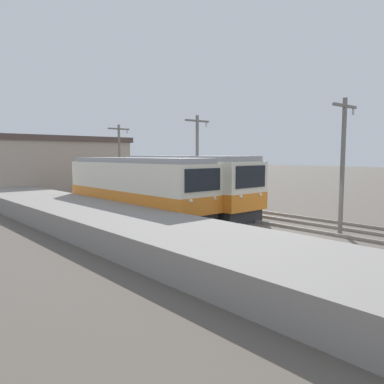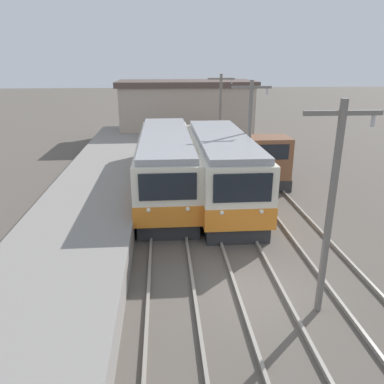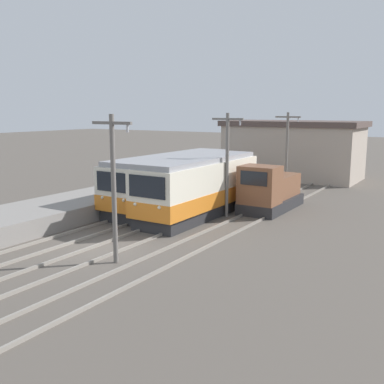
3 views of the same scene
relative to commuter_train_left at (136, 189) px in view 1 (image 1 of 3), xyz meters
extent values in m
plane|color=#564F47|center=(2.60, -9.33, -1.60)|extent=(200.00, 200.00, 0.00)
cube|color=gray|center=(-3.65, -9.33, -1.11)|extent=(4.50, 54.00, 0.99)
cube|color=gray|center=(-0.72, -9.33, -1.53)|extent=(0.10, 60.00, 0.14)
cube|color=gray|center=(0.72, -9.33, -1.53)|extent=(0.10, 60.00, 0.14)
cube|color=gray|center=(2.08, -9.33, -1.53)|extent=(0.10, 60.00, 0.14)
cube|color=gray|center=(3.52, -9.33, -1.53)|extent=(0.10, 60.00, 0.14)
cube|color=gray|center=(5.08, -9.33, -1.53)|extent=(0.10, 60.00, 0.14)
cube|color=gray|center=(6.52, -9.33, -1.53)|extent=(0.10, 60.00, 0.14)
cube|color=#28282B|center=(0.00, 0.01, -1.25)|extent=(2.58, 11.00, 0.70)
cube|color=silver|center=(0.00, 0.01, 0.32)|extent=(2.80, 11.46, 2.45)
cube|color=orange|center=(0.00, 0.01, -0.46)|extent=(2.84, 11.50, 0.88)
cube|color=black|center=(0.00, -5.75, 0.81)|extent=(2.24, 0.06, 1.08)
sphere|color=silver|center=(-0.77, -5.76, -0.12)|extent=(0.18, 0.18, 0.18)
sphere|color=silver|center=(0.77, -5.76, -0.12)|extent=(0.18, 0.18, 0.18)
cube|color=#939399|center=(0.00, 0.01, 1.69)|extent=(2.46, 11.00, 0.28)
cube|color=#28282B|center=(2.80, -1.21, -1.25)|extent=(2.58, 9.76, 0.70)
cube|color=silver|center=(2.80, -1.21, 0.37)|extent=(2.80, 10.16, 2.55)
cube|color=orange|center=(2.80, -1.21, -0.44)|extent=(2.84, 10.20, 0.92)
cube|color=black|center=(2.80, -6.32, 0.88)|extent=(2.24, 0.06, 1.12)
sphere|color=silver|center=(2.03, -6.33, -0.09)|extent=(0.18, 0.18, 0.18)
sphere|color=silver|center=(3.57, -6.33, -0.09)|extent=(0.18, 0.18, 0.18)
cube|color=#939399|center=(2.80, -1.21, 1.79)|extent=(2.46, 9.76, 0.28)
cube|color=#28282B|center=(5.80, 2.74, -1.25)|extent=(2.40, 5.62, 0.70)
cube|color=brown|center=(5.80, 0.83, 0.25)|extent=(2.28, 1.80, 2.30)
cube|color=black|center=(5.80, -0.09, 0.75)|extent=(1.68, 0.04, 0.83)
cube|color=brown|center=(5.80, 3.64, -0.20)|extent=(1.92, 3.72, 1.40)
cylinder|color=black|center=(5.80, 3.64, 0.75)|extent=(0.16, 0.16, 0.50)
cylinder|color=slate|center=(4.30, -10.39, 1.45)|extent=(0.20, 0.20, 6.12)
cube|color=slate|center=(4.30, -10.39, 4.16)|extent=(2.00, 0.12, 0.12)
cylinder|color=#B2B2B7|center=(5.10, -10.39, 3.96)|extent=(0.10, 0.10, 0.30)
cylinder|color=slate|center=(4.30, -0.57, 1.45)|extent=(0.20, 0.20, 6.12)
cube|color=slate|center=(4.30, -0.57, 4.16)|extent=(2.00, 0.12, 0.12)
cylinder|color=#B2B2B7|center=(5.10, -0.57, 3.96)|extent=(0.10, 0.10, 0.30)
cylinder|color=slate|center=(4.30, 9.25, 1.45)|extent=(0.20, 0.20, 6.12)
cube|color=slate|center=(4.30, 9.25, 4.16)|extent=(2.00, 0.12, 0.12)
cylinder|color=#B2B2B7|center=(5.10, 9.25, 3.96)|extent=(0.10, 0.10, 0.30)
cube|color=#AD9E8E|center=(2.13, 16.67, 0.80)|extent=(12.00, 6.00, 4.81)
cube|color=#51423D|center=(2.13, 16.67, 3.45)|extent=(12.60, 6.30, 0.50)
camera|label=1|loc=(-12.00, -18.62, 1.98)|focal=35.00mm
camera|label=2|loc=(-0.15, -19.39, 5.35)|focal=35.00mm
camera|label=3|loc=(16.52, -23.84, 4.65)|focal=42.00mm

